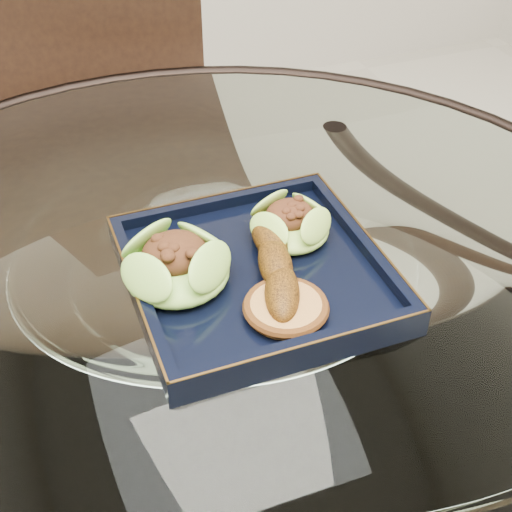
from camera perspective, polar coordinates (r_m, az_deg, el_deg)
name	(u,v)px	position (r m, az deg, el deg)	size (l,w,h in m)	color
dining_table	(221,382)	(0.91, -2.86, -10.00)	(1.13, 1.13, 0.77)	white
dining_chair	(91,169)	(1.31, -13.04, 6.79)	(0.55, 0.55, 1.08)	black
navy_plate	(256,277)	(0.78, 0.00, -1.71)	(0.27, 0.27, 0.02)	black
lettuce_wrap_left	(177,267)	(0.75, -6.37, -0.87)	(0.11, 0.11, 0.04)	#61A02E
lettuce_wrap_right	(290,225)	(0.81, 2.75, 2.46)	(0.09, 0.09, 0.03)	#74AB31
roasted_plantain	(275,264)	(0.76, 1.55, -0.63)	(0.17, 0.04, 0.03)	#683C0A
crumb_patty	(286,309)	(0.72, 2.41, -4.22)	(0.08, 0.08, 0.01)	#B9773D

